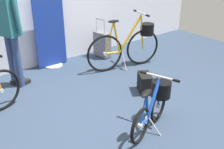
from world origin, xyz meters
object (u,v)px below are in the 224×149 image
Objects in this scene: display_bike_left at (130,44)px; visitor_near_wall at (9,25)px; backpack_on_floor at (145,83)px; folding_bike_foreground at (155,102)px; rolling_suitcase at (102,44)px; floor_banner_stand at (50,35)px.

visitor_near_wall is (-2.02, 0.58, 0.58)m from display_bike_left.
backpack_on_floor is (-0.47, -0.92, -0.32)m from display_bike_left.
rolling_suitcase is (0.92, 2.42, -0.07)m from folding_bike_foreground.
visitor_near_wall is at bearing -156.12° from floor_banner_stand.
visitor_near_wall reaches higher than floor_banner_stand.
rolling_suitcase is (1.06, -0.20, -0.34)m from floor_banner_stand.
display_bike_left is 1.09m from backpack_on_floor.
backpack_on_floor is at bearing -69.39° from floor_banner_stand.
display_bike_left is 0.83× the size of visitor_near_wall.
floor_banner_stand is 1.02m from visitor_near_wall.
visitor_near_wall reaches higher than rolling_suitcase.
folding_bike_foreground is 0.95m from backpack_on_floor.
folding_bike_foreground is 0.63× the size of display_bike_left.
floor_banner_stand is at bearing 23.88° from visitor_near_wall.
display_bike_left is at bearing -15.88° from visitor_near_wall.
visitor_near_wall is at bearing 136.01° from backpack_on_floor.
floor_banner_stand reaches higher than backpack_on_floor.
rolling_suitcase reaches higher than backpack_on_floor.
rolling_suitcase is at bearing 77.97° from backpack_on_floor.
visitor_near_wall reaches higher than folding_bike_foreground.
visitor_near_wall is at bearing -174.65° from rolling_suitcase.
visitor_near_wall is at bearing 113.86° from folding_bike_foreground.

